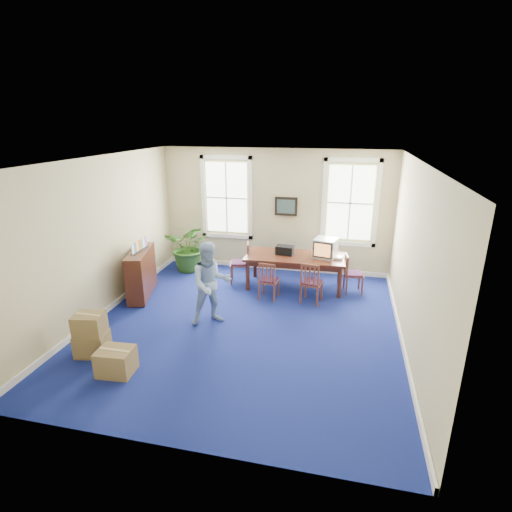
% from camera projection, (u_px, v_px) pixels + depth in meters
% --- Properties ---
extents(floor, '(6.50, 6.50, 0.00)m').
position_uv_depth(floor, '(244.00, 325.00, 7.93)').
color(floor, navy).
rests_on(floor, ground).
extents(ceiling, '(6.50, 6.50, 0.00)m').
position_uv_depth(ceiling, '(243.00, 160.00, 6.90)').
color(ceiling, white).
rests_on(ceiling, ground).
extents(wall_back, '(6.50, 0.00, 6.50)m').
position_uv_depth(wall_back, '(275.00, 211.00, 10.41)').
color(wall_back, tan).
rests_on(wall_back, ground).
extents(wall_front, '(6.50, 0.00, 6.50)m').
position_uv_depth(wall_front, '(170.00, 335.00, 4.42)').
color(wall_front, tan).
rests_on(wall_front, ground).
extents(wall_left, '(0.00, 6.50, 6.50)m').
position_uv_depth(wall_left, '(100.00, 238.00, 8.05)').
color(wall_left, tan).
rests_on(wall_left, ground).
extents(wall_right, '(0.00, 6.50, 6.50)m').
position_uv_depth(wall_right, '(414.00, 260.00, 6.78)').
color(wall_right, tan).
rests_on(wall_right, ground).
extents(baseboard_back, '(6.00, 0.04, 0.12)m').
position_uv_depth(baseboard_back, '(274.00, 267.00, 10.88)').
color(baseboard_back, white).
rests_on(baseboard_back, ground).
extents(baseboard_left, '(0.04, 6.50, 0.12)m').
position_uv_depth(baseboard_left, '(110.00, 307.00, 8.54)').
color(baseboard_left, white).
rests_on(baseboard_left, ground).
extents(baseboard_right, '(0.04, 6.50, 0.12)m').
position_uv_depth(baseboard_right, '(402.00, 339.00, 7.29)').
color(baseboard_right, white).
rests_on(baseboard_right, ground).
extents(window_left, '(1.40, 0.12, 2.20)m').
position_uv_depth(window_left, '(227.00, 198.00, 10.57)').
color(window_left, white).
rests_on(window_left, ground).
extents(window_right, '(1.40, 0.12, 2.20)m').
position_uv_depth(window_right, '(350.00, 203.00, 9.90)').
color(window_right, white).
rests_on(window_right, ground).
extents(wall_picture, '(0.58, 0.06, 0.48)m').
position_uv_depth(wall_picture, '(286.00, 206.00, 10.26)').
color(wall_picture, black).
rests_on(wall_picture, ground).
extents(conference_table, '(2.36, 1.11, 0.80)m').
position_uv_depth(conference_table, '(295.00, 271.00, 9.62)').
color(conference_table, '#451F13').
rests_on(conference_table, ground).
extents(crt_tv, '(0.60, 0.63, 0.45)m').
position_uv_depth(crt_tv, '(325.00, 248.00, 9.32)').
color(crt_tv, '#B7B7BC').
rests_on(crt_tv, conference_table).
extents(game_console, '(0.21, 0.25, 0.06)m').
position_uv_depth(game_console, '(339.00, 258.00, 9.27)').
color(game_console, white).
rests_on(game_console, conference_table).
extents(equipment_bag, '(0.43, 0.30, 0.21)m').
position_uv_depth(equipment_bag, '(285.00, 250.00, 9.57)').
color(equipment_bag, black).
rests_on(equipment_bag, conference_table).
extents(chair_near_left, '(0.44, 0.44, 0.90)m').
position_uv_depth(chair_near_left, '(269.00, 280.00, 8.97)').
color(chair_near_left, brown).
rests_on(chair_near_left, ground).
extents(chair_near_right, '(0.50, 0.50, 0.96)m').
position_uv_depth(chair_near_right, '(312.00, 282.00, 8.76)').
color(chair_near_right, brown).
rests_on(chair_near_right, ground).
extents(chair_end_left, '(0.55, 0.55, 1.02)m').
position_uv_depth(chair_end_left, '(239.00, 263.00, 9.88)').
color(chair_end_left, brown).
rests_on(chair_end_left, ground).
extents(chair_end_right, '(0.48, 0.48, 0.92)m').
position_uv_depth(chair_end_right, '(354.00, 273.00, 9.31)').
color(chair_end_right, brown).
rests_on(chair_end_right, ground).
extents(man, '(1.03, 0.97, 1.68)m').
position_uv_depth(man, '(211.00, 284.00, 7.76)').
color(man, '#8AA7CF').
rests_on(man, ground).
extents(credenza, '(0.72, 1.41, 1.07)m').
position_uv_depth(credenza, '(141.00, 274.00, 9.10)').
color(credenza, '#451F13').
rests_on(credenza, ground).
extents(brochure_rack, '(0.13, 0.60, 0.26)m').
position_uv_depth(brochure_rack, '(139.00, 246.00, 8.88)').
color(brochure_rack, '#99999E').
rests_on(brochure_rack, credenza).
extents(potted_plant, '(1.19, 1.04, 1.33)m').
position_uv_depth(potted_plant, '(190.00, 247.00, 10.59)').
color(potted_plant, '#244B15').
rests_on(potted_plant, ground).
extents(cardboard_boxes, '(1.59, 1.59, 0.80)m').
position_uv_depth(cardboard_boxes, '(105.00, 332.00, 6.86)').
color(cardboard_boxes, olive).
rests_on(cardboard_boxes, ground).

